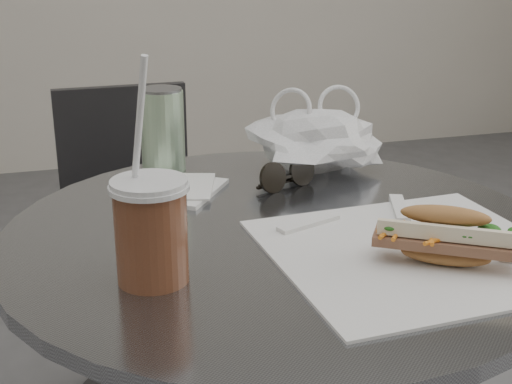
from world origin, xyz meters
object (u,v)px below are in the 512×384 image
object	(u,v)px
chair_far	(139,270)
drink_can	(162,130)
banh_mi	(446,237)
iced_coffee	(151,229)
sunglasses	(287,176)

from	to	relation	value
chair_far	drink_can	xyz separation A→B (m)	(0.01, -0.43, 0.46)
banh_mi	iced_coffee	bearing A→B (deg)	-157.35
chair_far	banh_mi	world-z (taller)	banh_mi
iced_coffee	drink_can	bearing A→B (deg)	79.02
chair_far	drink_can	distance (m)	0.63
chair_far	drink_can	world-z (taller)	drink_can
iced_coffee	sunglasses	bearing A→B (deg)	46.65
chair_far	sunglasses	distance (m)	0.73
iced_coffee	sunglasses	xyz separation A→B (m)	(0.25, 0.27, -0.04)
chair_far	sunglasses	bearing A→B (deg)	105.49
drink_can	sunglasses	bearing A→B (deg)	-41.38
iced_coffee	sunglasses	distance (m)	0.37
sunglasses	drink_can	size ratio (longest dim) A/B	0.76
banh_mi	drink_can	distance (m)	0.55
chair_far	iced_coffee	world-z (taller)	iced_coffee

